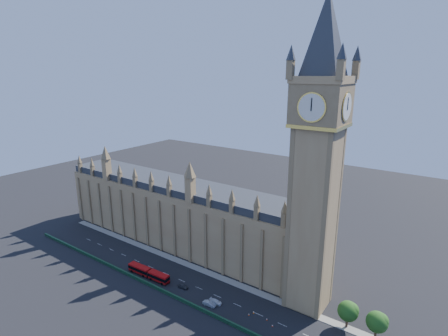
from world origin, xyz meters
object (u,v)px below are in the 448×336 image
Objects in this scene: red_bus at (149,273)px; car_white at (216,302)px; car_silver at (209,304)px; car_grey at (183,286)px.

red_bus reaches higher than car_white.
red_bus is at bearing 84.54° from car_silver.
red_bus reaches higher than car_silver.
car_grey reaches higher than car_white.
red_bus is 4.80× the size of car_grey.
car_silver is 2.36m from car_white.
car_silver is (13.32, -2.33, 0.08)m from car_grey.
red_bus is 29.37m from car_white.
car_silver reaches higher than car_white.
car_grey is 13.53m from car_silver.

